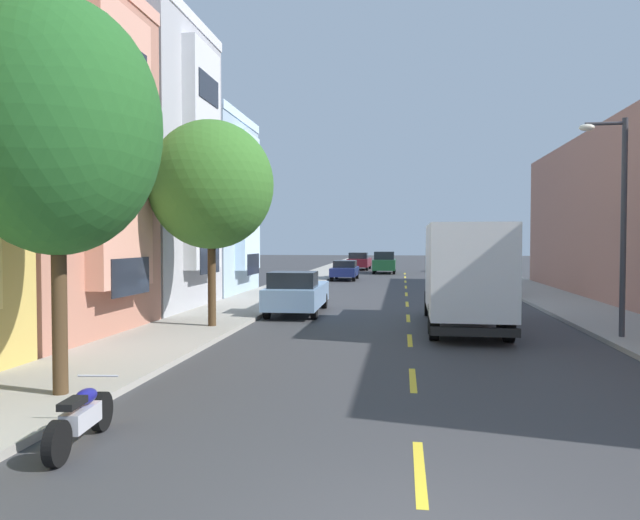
% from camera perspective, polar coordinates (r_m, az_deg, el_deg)
% --- Properties ---
extents(ground_plane, '(160.00, 160.00, 0.00)m').
position_cam_1_polar(ground_plane, '(35.72, 8.23, -2.83)').
color(ground_plane, '#38383A').
extents(sidewalk_left, '(3.20, 120.00, 0.14)m').
position_cam_1_polar(sidewalk_left, '(34.41, -3.67, -2.88)').
color(sidewalk_left, '#A39E93').
rests_on(sidewalk_left, ground_plane).
extents(sidewalk_right, '(3.20, 120.00, 0.14)m').
position_cam_1_polar(sidewalk_right, '(34.51, 20.14, -2.98)').
color(sidewalk_right, '#A39E93').
rests_on(sidewalk_right, ground_plane).
extents(lane_centerline_dashes, '(0.14, 47.20, 0.01)m').
position_cam_1_polar(lane_centerline_dashes, '(30.24, 8.29, -3.68)').
color(lane_centerline_dashes, yellow).
rests_on(lane_centerline_dashes, ground_plane).
extents(townhouse_third_dove_grey, '(14.35, 7.05, 12.17)m').
position_cam_1_polar(townhouse_third_dove_grey, '(28.42, -24.84, 7.68)').
color(townhouse_third_dove_grey, '#A8A8AD').
rests_on(townhouse_third_dove_grey, ground_plane).
extents(townhouse_fourth_powder_blue, '(14.33, 7.05, 9.65)m').
position_cam_1_polar(townhouse_fourth_powder_blue, '(34.63, -18.28, 4.60)').
color(townhouse_fourth_powder_blue, '#9EB7CC').
rests_on(townhouse_fourth_powder_blue, ground_plane).
extents(street_tree_nearest, '(3.72, 3.72, 7.17)m').
position_cam_1_polar(street_tree_nearest, '(11.95, -23.86, 11.54)').
color(street_tree_nearest, '#47331E').
rests_on(street_tree_nearest, sidewalk_left).
extents(street_tree_second, '(4.06, 4.06, 6.69)m').
position_cam_1_polar(street_tree_second, '(19.83, -10.36, 7.07)').
color(street_tree_second, '#47331E').
rests_on(street_tree_second, sidewalk_left).
extents(street_lamp, '(1.35, 0.28, 6.32)m').
position_cam_1_polar(street_lamp, '(19.30, 26.59, 4.34)').
color(street_lamp, '#38383D').
rests_on(street_lamp, sidewalk_right).
extents(delivery_box_truck, '(2.50, 7.81, 3.44)m').
position_cam_1_polar(delivery_box_truck, '(20.32, 13.59, -0.96)').
color(delivery_box_truck, white).
rests_on(delivery_box_truck, ground_plane).
extents(parked_pickup_burgundy, '(2.13, 5.35, 1.73)m').
position_cam_1_polar(parked_pickup_burgundy, '(59.22, 3.79, -0.14)').
color(parked_pickup_burgundy, maroon).
rests_on(parked_pickup_burgundy, ground_plane).
extents(parked_pickup_charcoal, '(2.09, 5.33, 1.73)m').
position_cam_1_polar(parked_pickup_charcoal, '(55.89, 12.68, -0.30)').
color(parked_pickup_charcoal, '#333338').
rests_on(parked_pickup_charcoal, ground_plane).
extents(parked_hatchback_white, '(1.74, 4.00, 1.50)m').
position_cam_1_polar(parked_hatchback_white, '(40.11, 14.41, -1.27)').
color(parked_hatchback_white, silver).
rests_on(parked_hatchback_white, ground_plane).
extents(parked_sedan_navy, '(1.80, 4.50, 1.43)m').
position_cam_1_polar(parked_sedan_navy, '(44.10, 2.40, -0.94)').
color(parked_sedan_navy, navy).
rests_on(parked_sedan_navy, ground_plane).
extents(parked_hatchback_champagne, '(1.78, 4.02, 1.50)m').
position_cam_1_polar(parked_hatchback_champagne, '(32.53, 15.70, -2.01)').
color(parked_hatchback_champagne, tan).
rests_on(parked_hatchback_champagne, ground_plane).
extents(parked_pickup_sky, '(2.13, 5.35, 1.73)m').
position_cam_1_polar(parked_pickup_sky, '(23.85, -2.22, -3.18)').
color(parked_pickup_sky, '#7A9EC6').
rests_on(parked_pickup_sky, ground_plane).
extents(moving_forest_sedan, '(1.95, 4.80, 1.93)m').
position_cam_1_polar(moving_forest_sedan, '(53.21, 6.18, -0.20)').
color(moving_forest_sedan, '#194C28').
rests_on(moving_forest_sedan, ground_plane).
extents(parked_motorcycle, '(0.62, 2.05, 0.90)m').
position_cam_1_polar(parked_motorcycle, '(9.41, -21.86, -13.86)').
color(parked_motorcycle, black).
rests_on(parked_motorcycle, ground_plane).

